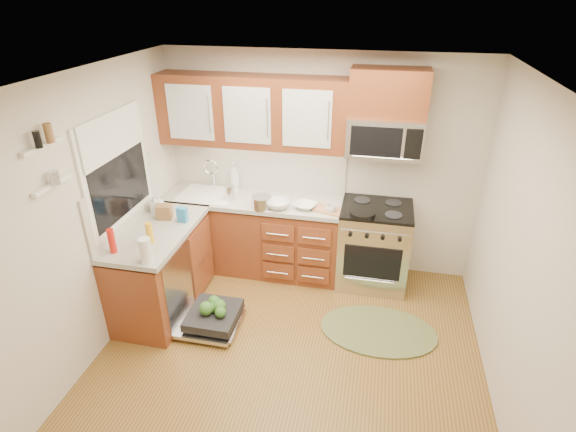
% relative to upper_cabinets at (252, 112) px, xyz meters
% --- Properties ---
extents(floor, '(3.50, 3.50, 0.00)m').
position_rel_upper_cabinets_xyz_m(floor, '(0.73, -1.57, -1.88)').
color(floor, brown).
rests_on(floor, ground).
extents(ceiling, '(3.50, 3.50, 0.00)m').
position_rel_upper_cabinets_xyz_m(ceiling, '(0.73, -1.57, 0.62)').
color(ceiling, white).
rests_on(ceiling, ground).
extents(wall_back, '(3.50, 0.04, 2.50)m').
position_rel_upper_cabinets_xyz_m(wall_back, '(0.73, 0.18, -0.62)').
color(wall_back, beige).
rests_on(wall_back, ground).
extents(wall_left, '(0.04, 3.50, 2.50)m').
position_rel_upper_cabinets_xyz_m(wall_left, '(-1.02, -1.57, -0.62)').
color(wall_left, beige).
rests_on(wall_left, ground).
extents(wall_right, '(0.04, 3.50, 2.50)m').
position_rel_upper_cabinets_xyz_m(wall_right, '(2.48, -1.57, -0.62)').
color(wall_right, beige).
rests_on(wall_right, ground).
extents(base_cabinet_back, '(2.05, 0.60, 0.85)m').
position_rel_upper_cabinets_xyz_m(base_cabinet_back, '(0.00, -0.12, -1.45)').
color(base_cabinet_back, maroon).
rests_on(base_cabinet_back, ground).
extents(base_cabinet_left, '(0.60, 1.25, 0.85)m').
position_rel_upper_cabinets_xyz_m(base_cabinet_left, '(-0.72, -1.05, -1.45)').
color(base_cabinet_left, maroon).
rests_on(base_cabinet_left, ground).
extents(countertop_back, '(2.07, 0.64, 0.05)m').
position_rel_upper_cabinets_xyz_m(countertop_back, '(0.00, -0.14, -0.97)').
color(countertop_back, '#BBB5AB').
rests_on(countertop_back, base_cabinet_back).
extents(countertop_left, '(0.64, 1.27, 0.05)m').
position_rel_upper_cabinets_xyz_m(countertop_left, '(-0.71, -1.05, -0.97)').
color(countertop_left, '#BBB5AB').
rests_on(countertop_left, base_cabinet_left).
extents(backsplash_back, '(2.05, 0.02, 0.57)m').
position_rel_upper_cabinets_xyz_m(backsplash_back, '(0.00, 0.16, -0.67)').
color(backsplash_back, beige).
rests_on(backsplash_back, ground).
extents(backsplash_left, '(0.02, 1.25, 0.57)m').
position_rel_upper_cabinets_xyz_m(backsplash_left, '(-1.01, -1.05, -0.67)').
color(backsplash_left, beige).
rests_on(backsplash_left, ground).
extents(upper_cabinets, '(2.05, 0.35, 0.75)m').
position_rel_upper_cabinets_xyz_m(upper_cabinets, '(0.00, 0.00, 0.00)').
color(upper_cabinets, maroon).
rests_on(upper_cabinets, ground).
extents(cabinet_over_mw, '(0.76, 0.35, 0.47)m').
position_rel_upper_cabinets_xyz_m(cabinet_over_mw, '(1.41, 0.00, 0.26)').
color(cabinet_over_mw, maroon).
rests_on(cabinet_over_mw, ground).
extents(range, '(0.76, 0.64, 0.95)m').
position_rel_upper_cabinets_xyz_m(range, '(1.41, -0.15, -1.40)').
color(range, silver).
rests_on(range, ground).
extents(microwave, '(0.76, 0.38, 0.40)m').
position_rel_upper_cabinets_xyz_m(microwave, '(1.41, -0.02, -0.18)').
color(microwave, silver).
rests_on(microwave, ground).
extents(sink, '(0.62, 0.50, 0.26)m').
position_rel_upper_cabinets_xyz_m(sink, '(-0.52, -0.16, -1.07)').
color(sink, white).
rests_on(sink, ground).
extents(dishwasher, '(0.70, 0.60, 0.20)m').
position_rel_upper_cabinets_xyz_m(dishwasher, '(-0.13, -1.27, -1.77)').
color(dishwasher, silver).
rests_on(dishwasher, ground).
extents(window, '(0.03, 1.05, 1.05)m').
position_rel_upper_cabinets_xyz_m(window, '(-1.01, -1.07, -0.32)').
color(window, white).
rests_on(window, ground).
extents(window_blind, '(0.02, 0.96, 0.40)m').
position_rel_upper_cabinets_xyz_m(window_blind, '(-0.98, -1.07, 0.00)').
color(window_blind, white).
rests_on(window_blind, ground).
extents(shelf_upper, '(0.04, 0.40, 0.03)m').
position_rel_upper_cabinets_xyz_m(shelf_upper, '(-0.99, -1.92, 0.17)').
color(shelf_upper, white).
rests_on(shelf_upper, ground).
extents(shelf_lower, '(0.04, 0.40, 0.03)m').
position_rel_upper_cabinets_xyz_m(shelf_lower, '(-0.99, -1.92, -0.12)').
color(shelf_lower, white).
rests_on(shelf_lower, ground).
extents(rug, '(1.29, 0.98, 0.02)m').
position_rel_upper_cabinets_xyz_m(rug, '(1.53, -1.01, -1.86)').
color(rug, '#5E6A3C').
rests_on(rug, ground).
extents(skillet, '(0.32, 0.32, 0.05)m').
position_rel_upper_cabinets_xyz_m(skillet, '(1.26, -0.38, -0.90)').
color(skillet, black).
rests_on(skillet, range).
extents(stock_pot, '(0.26, 0.26, 0.13)m').
position_rel_upper_cabinets_xyz_m(stock_pot, '(0.18, -0.35, -0.88)').
color(stock_pot, silver).
rests_on(stock_pot, countertop_back).
extents(cutting_board, '(0.36, 0.28, 0.02)m').
position_rel_upper_cabinets_xyz_m(cutting_board, '(0.91, -0.28, -0.94)').
color(cutting_board, '#AB714E').
rests_on(cutting_board, countertop_back).
extents(canister, '(0.14, 0.14, 0.17)m').
position_rel_upper_cabinets_xyz_m(canister, '(-0.22, -0.24, -0.86)').
color(canister, silver).
rests_on(canister, countertop_back).
extents(paper_towel_roll, '(0.14, 0.14, 0.23)m').
position_rel_upper_cabinets_xyz_m(paper_towel_roll, '(-0.52, -1.59, -0.84)').
color(paper_towel_roll, white).
rests_on(paper_towel_roll, countertop_left).
extents(mustard_bottle, '(0.07, 0.07, 0.20)m').
position_rel_upper_cabinets_xyz_m(mustard_bottle, '(-0.65, -1.28, -0.85)').
color(mustard_bottle, gold).
rests_on(mustard_bottle, countertop_left).
extents(red_bottle, '(0.08, 0.08, 0.23)m').
position_rel_upper_cabinets_xyz_m(red_bottle, '(-0.90, -1.51, -0.83)').
color(red_bottle, red).
rests_on(red_bottle, countertop_left).
extents(wooden_box, '(0.17, 0.13, 0.15)m').
position_rel_upper_cabinets_xyz_m(wooden_box, '(-0.74, -0.80, -0.88)').
color(wooden_box, brown).
rests_on(wooden_box, countertop_left).
extents(blue_carton, '(0.10, 0.07, 0.16)m').
position_rel_upper_cabinets_xyz_m(blue_carton, '(-0.52, -0.84, -0.87)').
color(blue_carton, '#287ABD').
rests_on(blue_carton, countertop_left).
extents(bowl_a, '(0.27, 0.27, 0.06)m').
position_rel_upper_cabinets_xyz_m(bowl_a, '(0.64, -0.27, -0.92)').
color(bowl_a, '#999999').
rests_on(bowl_a, countertop_back).
extents(bowl_b, '(0.32, 0.32, 0.08)m').
position_rel_upper_cabinets_xyz_m(bowl_b, '(0.35, -0.32, -0.91)').
color(bowl_b, '#999999').
rests_on(bowl_b, countertop_back).
extents(cup, '(0.13, 0.13, 0.09)m').
position_rel_upper_cabinets_xyz_m(cup, '(0.93, -0.32, -0.91)').
color(cup, '#999999').
rests_on(cup, countertop_back).
extents(soap_bottle_a, '(0.13, 0.14, 0.31)m').
position_rel_upper_cabinets_xyz_m(soap_bottle_a, '(-0.27, 0.10, -0.80)').
color(soap_bottle_a, '#999999').
rests_on(soap_bottle_a, countertop_back).
extents(soap_bottle_b, '(0.11, 0.11, 0.20)m').
position_rel_upper_cabinets_xyz_m(soap_bottle_b, '(-0.90, -0.69, -0.85)').
color(soap_bottle_b, '#999999').
rests_on(soap_bottle_b, countertop_left).
extents(soap_bottle_c, '(0.16, 0.16, 0.16)m').
position_rel_upper_cabinets_xyz_m(soap_bottle_c, '(-0.90, -0.62, -0.87)').
color(soap_bottle_c, '#999999').
rests_on(soap_bottle_c, countertop_left).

